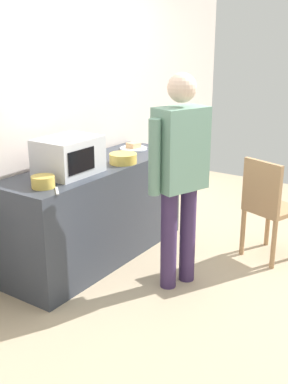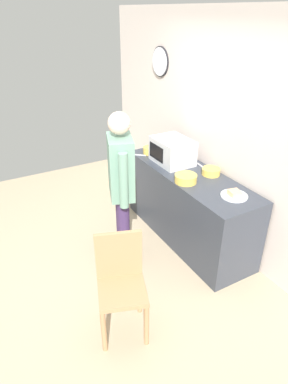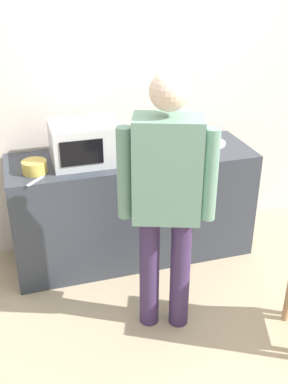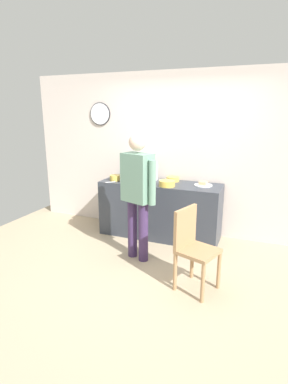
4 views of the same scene
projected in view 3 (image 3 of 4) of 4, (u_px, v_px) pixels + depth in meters
ground_plane at (220, 349)px, 2.94m from camera, size 6.00×6.00×0.00m
back_wall at (147, 88)px, 3.72m from camera, size 5.40×0.13×2.60m
kitchen_counter at (133, 206)px, 3.72m from camera, size 1.91×0.62×0.89m
microwave at (85, 143)px, 3.35m from camera, size 0.50×0.39×0.30m
sandwich_plate at (209, 142)px, 3.73m from camera, size 0.27×0.27×0.07m
salad_bowl at (34, 167)px, 3.22m from camera, size 0.17×0.17×0.09m
cereal_bowl at (160, 156)px, 3.39m from camera, size 0.24×0.24×0.09m
mixing_bowl at (144, 141)px, 3.70m from camera, size 0.21×0.21×0.08m
fork_utensil at (35, 181)px, 3.10m from camera, size 0.13×0.14×0.01m
spoon_utensil at (113, 146)px, 3.69m from camera, size 0.17×0.03×0.01m
person_standing at (167, 192)px, 2.73m from camera, size 0.56×0.36×1.71m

